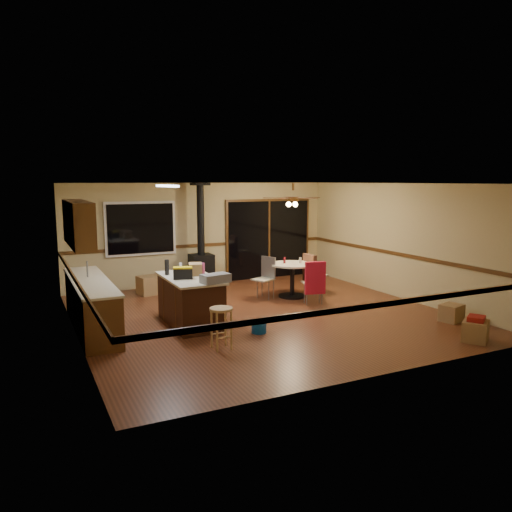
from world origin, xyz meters
TOP-DOWN VIEW (x-y plane):
  - floor at (0.00, 0.00)m, footprint 7.00×7.00m
  - ceiling at (0.00, 0.00)m, footprint 7.00×7.00m
  - wall_back at (0.00, 3.50)m, footprint 7.00×0.00m
  - wall_front at (0.00, -3.50)m, footprint 7.00×0.00m
  - wall_left at (-3.50, 0.00)m, footprint 0.00×7.00m
  - wall_right at (3.50, 0.00)m, footprint 0.00×7.00m
  - chair_rail at (0.00, 0.00)m, footprint 7.00×7.00m
  - window at (-1.60, 3.45)m, footprint 1.72×0.10m
  - sliding_door at (1.90, 3.45)m, footprint 2.52×0.10m
  - lower_cabinets at (-3.20, 0.50)m, footprint 0.60×3.00m
  - countertop at (-3.20, 0.50)m, footprint 0.64×3.04m
  - upper_cabinets at (-3.33, 0.70)m, footprint 0.35×2.00m
  - kitchen_island at (-1.50, 0.00)m, footprint 0.88×1.68m
  - wood_stove at (-0.20, 3.05)m, footprint 0.55×0.50m
  - ceiling_fan at (1.31, 1.11)m, footprint 0.24×0.24m
  - fluorescent_strip at (-1.80, 0.30)m, footprint 0.10×1.20m
  - toolbox_grey at (-1.26, -0.70)m, footprint 0.54×0.36m
  - toolbox_black at (-1.67, -0.11)m, footprint 0.38×0.27m
  - toolbox_yellow_lid at (-1.67, -0.11)m, footprint 0.37×0.26m
  - box_on_island at (-1.34, 0.15)m, footprint 0.33×0.39m
  - bottle_dark at (-1.82, 0.38)m, footprint 0.10×0.10m
  - bottle_pink at (-1.18, 0.17)m, footprint 0.08×0.08m
  - bottle_white at (-1.48, 0.62)m, footprint 0.07×0.07m
  - bar_stool at (-1.49, -1.53)m, footprint 0.39×0.39m
  - blue_bucket at (-0.58, -1.03)m, footprint 0.28×0.28m
  - dining_table at (1.31, 1.11)m, footprint 1.00×1.00m
  - glass_red at (1.16, 1.21)m, footprint 0.07×0.07m
  - glass_cream at (1.49, 1.06)m, footprint 0.06×0.06m
  - chair_left at (0.71, 1.25)m, footprint 0.53×0.53m
  - chair_near at (1.37, 0.23)m, footprint 0.52×0.55m
  - chair_right at (1.83, 1.15)m, footprint 0.48×0.44m
  - box_under_window at (-1.57, 2.79)m, footprint 0.62×0.54m
  - box_corner_a at (2.48, -3.01)m, footprint 0.59×0.57m
  - box_corner_b at (3.04, -1.97)m, footprint 0.48×0.44m
  - box_small_red at (2.48, -3.01)m, footprint 0.40×0.38m

SIDE VIEW (x-z plane):
  - floor at x=0.00m, z-range 0.00..0.00m
  - blue_bucket at x=-0.58m, z-range 0.00..0.22m
  - box_corner_b at x=3.04m, z-range 0.00..0.33m
  - box_corner_a at x=2.48m, z-range 0.00..0.35m
  - box_under_window at x=-1.57m, z-range 0.00..0.44m
  - bar_stool at x=-1.49m, z-range 0.00..0.67m
  - box_small_red at x=2.48m, z-range 0.35..0.43m
  - lower_cabinets at x=-3.20m, z-range 0.00..0.86m
  - kitchen_island at x=-1.50m, z-range 0.00..0.90m
  - dining_table at x=1.31m, z-range 0.15..0.93m
  - chair_left at x=0.71m, z-range 0.33..0.85m
  - chair_near at x=1.37m, z-range 0.25..0.95m
  - chair_right at x=1.83m, z-range 0.25..0.95m
  - wood_stove at x=-0.20m, z-range -0.53..1.99m
  - glass_cream at x=1.49m, z-range 0.78..0.91m
  - glass_red at x=1.16m, z-range 0.78..0.92m
  - countertop at x=-3.20m, z-range 0.86..0.90m
  - toolbox_grey at x=-1.26m, z-range 0.90..1.05m
  - bottle_white at x=-1.48m, z-range 0.90..1.07m
  - toolbox_black at x=-1.67m, z-range 0.90..1.09m
  - chair_rail at x=0.00m, z-range 0.96..1.04m
  - bottle_pink at x=-1.18m, z-range 0.90..1.11m
  - box_on_island at x=-1.34m, z-range 0.90..1.12m
  - bottle_dark at x=-1.82m, z-range 0.90..1.19m
  - sliding_door at x=1.90m, z-range 0.00..2.10m
  - toolbox_yellow_lid at x=-1.67m, z-range 1.09..1.12m
  - wall_back at x=0.00m, z-range -2.20..4.80m
  - wall_front at x=0.00m, z-range -2.20..4.80m
  - wall_left at x=-3.50m, z-range -2.20..4.80m
  - wall_right at x=3.50m, z-range -2.20..4.80m
  - window at x=-1.60m, z-range 0.84..2.16m
  - upper_cabinets at x=-3.33m, z-range 1.50..2.30m
  - ceiling_fan at x=1.31m, z-range 1.94..2.49m
  - fluorescent_strip at x=-1.80m, z-range 2.54..2.58m
  - ceiling at x=0.00m, z-range 2.60..2.60m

